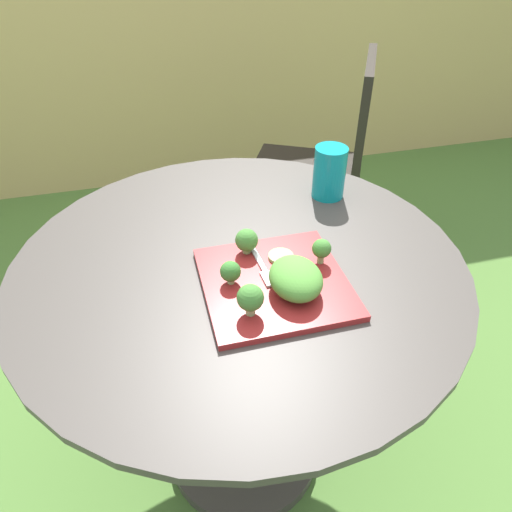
{
  "coord_description": "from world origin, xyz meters",
  "views": [
    {
      "loc": [
        -0.16,
        -0.76,
        1.35
      ],
      "look_at": [
        0.02,
        -0.05,
        0.78
      ],
      "focal_mm": 33.22,
      "sensor_mm": 36.0,
      "label": 1
    }
  ],
  "objects_px": {
    "salad_plate": "(275,283)",
    "fork": "(262,266)",
    "drinking_glass": "(329,175)",
    "patio_chair": "(329,156)"
  },
  "relations": [
    {
      "from": "salad_plate",
      "to": "fork",
      "type": "height_order",
      "value": "fork"
    },
    {
      "from": "salad_plate",
      "to": "fork",
      "type": "relative_size",
      "value": 1.78
    },
    {
      "from": "patio_chair",
      "to": "drinking_glass",
      "type": "xyz_separation_m",
      "value": [
        -0.28,
        -0.63,
        0.27
      ]
    },
    {
      "from": "salad_plate",
      "to": "drinking_glass",
      "type": "distance_m",
      "value": 0.38
    },
    {
      "from": "drinking_glass",
      "to": "fork",
      "type": "xyz_separation_m",
      "value": [
        -0.24,
        -0.26,
        -0.04
      ]
    },
    {
      "from": "salad_plate",
      "to": "drinking_glass",
      "type": "relative_size",
      "value": 2.14
    },
    {
      "from": "patio_chair",
      "to": "fork",
      "type": "height_order",
      "value": "patio_chair"
    },
    {
      "from": "patio_chair",
      "to": "fork",
      "type": "distance_m",
      "value": 1.05
    },
    {
      "from": "salad_plate",
      "to": "drinking_glass",
      "type": "bearing_deg",
      "value": 52.8
    },
    {
      "from": "patio_chair",
      "to": "drinking_glass",
      "type": "distance_m",
      "value": 0.74
    }
  ]
}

